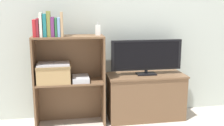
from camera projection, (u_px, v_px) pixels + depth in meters
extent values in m
plane|color=#BCB2A3|center=(114.00, 126.00, 2.87)|extent=(16.00, 16.00, 0.00)
cube|color=#B2BCB2|center=(108.00, 15.00, 3.02)|extent=(10.00, 0.05, 2.40)
cube|color=brown|center=(145.00, 97.00, 3.07)|extent=(0.87, 0.37, 0.51)
cube|color=brown|center=(146.00, 75.00, 3.01)|extent=(0.89, 0.39, 0.02)
cube|color=black|center=(146.00, 74.00, 3.01)|extent=(0.22, 0.14, 0.01)
cylinder|color=black|center=(146.00, 71.00, 3.00)|extent=(0.04, 0.04, 0.04)
cube|color=black|center=(147.00, 55.00, 2.96)|extent=(0.81, 0.04, 0.34)
cube|color=black|center=(147.00, 55.00, 2.94)|extent=(0.75, 0.00, 0.30)
cube|color=brown|center=(36.00, 105.00, 2.83)|extent=(0.02, 0.30, 0.50)
cube|color=brown|center=(103.00, 101.00, 2.95)|extent=(0.02, 0.30, 0.50)
cube|color=brown|center=(70.00, 99.00, 3.02)|extent=(0.71, 0.02, 0.50)
cube|color=brown|center=(70.00, 82.00, 2.84)|extent=(0.71, 0.30, 0.02)
cube|color=brown|center=(34.00, 60.00, 2.73)|extent=(0.02, 0.30, 0.49)
cube|color=brown|center=(103.00, 58.00, 2.85)|extent=(0.02, 0.30, 0.49)
cube|color=brown|center=(69.00, 57.00, 2.92)|extent=(0.71, 0.02, 0.49)
cube|color=brown|center=(68.00, 37.00, 2.74)|extent=(0.71, 0.30, 0.02)
cube|color=#B22328|center=(35.00, 28.00, 2.63)|extent=(0.03, 0.13, 0.17)
cube|color=maroon|center=(38.00, 28.00, 2.63)|extent=(0.02, 0.16, 0.18)
cube|color=silver|center=(41.00, 25.00, 2.63)|extent=(0.03, 0.15, 0.24)
cube|color=#1E7075|center=(45.00, 25.00, 2.64)|extent=(0.03, 0.14, 0.23)
cube|color=olive|center=(49.00, 24.00, 2.64)|extent=(0.04, 0.13, 0.26)
cube|color=#6B2D66|center=(53.00, 27.00, 2.65)|extent=(0.03, 0.13, 0.20)
cube|color=#286638|center=(56.00, 27.00, 2.66)|extent=(0.02, 0.15, 0.19)
cube|color=#709ECC|center=(59.00, 27.00, 2.66)|extent=(0.03, 0.15, 0.19)
cube|color=tan|center=(62.00, 24.00, 2.66)|extent=(0.02, 0.16, 0.25)
cube|color=white|center=(98.00, 30.00, 2.78)|extent=(0.05, 0.04, 0.11)
cylinder|color=silver|center=(98.00, 24.00, 2.76)|extent=(0.01, 0.01, 0.03)
cube|color=tan|center=(54.00, 74.00, 2.78)|extent=(0.34, 0.26, 0.19)
cube|color=olive|center=(54.00, 66.00, 2.76)|extent=(0.35, 0.27, 0.02)
cube|color=#BCBCC1|center=(54.00, 64.00, 2.76)|extent=(0.33, 0.23, 0.02)
cylinder|color=#99999E|center=(54.00, 63.00, 2.76)|extent=(0.02, 0.02, 0.00)
cube|color=#B2B2B7|center=(81.00, 79.00, 2.84)|extent=(0.18, 0.26, 0.05)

